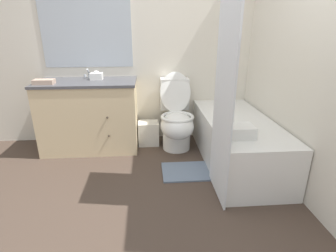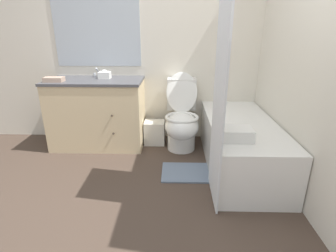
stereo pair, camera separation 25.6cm
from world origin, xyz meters
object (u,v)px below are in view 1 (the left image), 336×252
Objects in this scene: sink_faucet at (89,75)px; tissue_box at (96,76)px; vanity_cabinet at (90,115)px; bath_towel_folded at (238,131)px; bath_mat at (188,171)px; toilet at (176,120)px; bathtub at (236,140)px; wastebasket at (149,133)px; hand_towel_folded at (44,82)px.

sink_faucet is 1.03× the size of tissue_box.
vanity_cabinet is 4.08× the size of bath_towel_folded.
vanity_cabinet is 0.47m from tissue_box.
bath_mat is at bearing -32.82° from vanity_cabinet.
sink_faucet is 0.52× the size of bath_towel_folded.
toilet is 0.75m from bathtub.
bath_towel_folded is 0.53× the size of bath_mat.
vanity_cabinet is 1.77m from bath_towel_folded.
bathtub is at bearing -20.69° from tissue_box.
wastebasket reaches higher than bath_mat.
sink_faucet is 1.64m from bath_mat.
vanity_cabinet is at bearing 146.61° from bath_towel_folded.
wastebasket is 0.56× the size of bath_mat.
sink_faucet is at bearing 90.00° from vanity_cabinet.
tissue_box is 0.50× the size of bath_towel_folded.
toilet is 0.42m from wastebasket.
bathtub is 2.17m from hand_towel_folded.
tissue_box is at bearing 170.38° from toilet.
vanity_cabinet is at bearing -176.08° from wastebasket.
hand_towel_folded is (-1.45, -0.07, 0.50)m from toilet.
vanity_cabinet is 7.90× the size of sink_faucet.
sink_faucet is at bearing 39.22° from hand_towel_folded.
vanity_cabinet is at bearing 147.18° from bath_mat.
bath_mat is at bearing -38.33° from tissue_box.
toilet is at bearing -4.48° from vanity_cabinet.
tissue_box is 0.65× the size of hand_towel_folded.
bath_mat is at bearing -85.09° from toilet.
toilet is at bearing -9.62° from tissue_box.
wastebasket is (-0.34, 0.13, -0.21)m from toilet.
toilet is (1.03, -0.08, -0.07)m from vanity_cabinet.
hand_towel_folded is 0.77× the size of bath_towel_folded.
toilet is 1.53m from hand_towel_folded.
vanity_cabinet is at bearing -143.25° from tissue_box.
hand_towel_folded is (-0.42, -0.34, -0.01)m from sink_faucet.
toilet reaches higher than bathtub.
tissue_box is at bearing 142.60° from bath_towel_folded.
bath_towel_folded is at bearing -52.54° from wastebasket.
bath_towel_folded is at bearing -109.93° from bathtub.
vanity_cabinet is at bearing 20.00° from hand_towel_folded.
wastebasket is 0.86m from bath_mat.
tissue_box is at bearing 177.16° from wastebasket.
hand_towel_folded is at bearing 159.91° from bath_mat.
bathtub is (0.61, -0.42, -0.10)m from toilet.
wastebasket is (0.69, 0.05, -0.28)m from vanity_cabinet.
sink_faucet is 0.15m from tissue_box.
wastebasket is at bearing 127.46° from bath_towel_folded.
wastebasket is 1.33m from hand_towel_folded.
bath_mat is at bearing -20.09° from hand_towel_folded.
bath_towel_folded is (1.89, -0.82, -0.31)m from hand_towel_folded.
tissue_box reaches higher than toilet.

